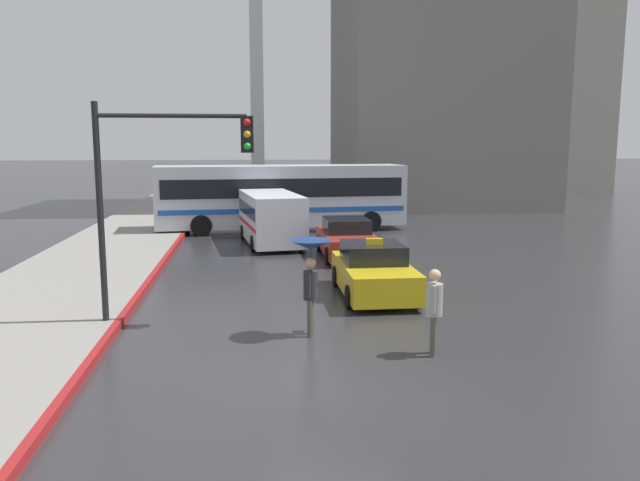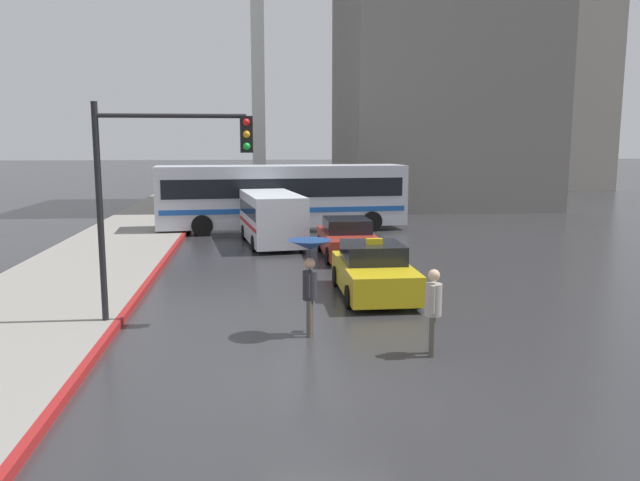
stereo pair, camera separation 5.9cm
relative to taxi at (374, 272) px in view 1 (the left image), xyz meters
name	(u,v)px [view 1 (the left image)]	position (x,y,z in m)	size (l,w,h in m)	color
ground_plane	(333,387)	(-1.96, -6.34, -0.66)	(300.00, 300.00, 0.00)	#2D2D30
taxi	(374,272)	(0.00, 0.00, 0.00)	(1.91, 4.04, 1.59)	gold
sedan_red	(347,239)	(0.18, 5.93, -0.01)	(1.91, 4.39, 1.40)	#A52D23
ambulance_van	(271,216)	(-2.50, 9.11, 0.52)	(2.69, 5.50, 2.11)	silver
city_bus	(281,194)	(-1.86, 13.24, 1.06)	(11.88, 3.53, 3.10)	#B2B7C1
pedestrian_with_umbrella	(311,262)	(-2.06, -3.41, 0.96)	(0.93, 0.93, 2.10)	#4C473D
pedestrian_man	(434,304)	(0.21, -4.93, 0.37)	(0.42, 0.48, 1.72)	#4C473D
traffic_light	(165,172)	(-5.17, -2.34, 2.85)	(3.45, 0.38, 5.03)	black
building_tower_far	(540,20)	(23.67, 41.25, 14.78)	(10.05, 11.40, 30.88)	#A39E93
monument_cross	(256,21)	(-2.77, 27.91, 11.70)	(9.59, 0.90, 21.79)	white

